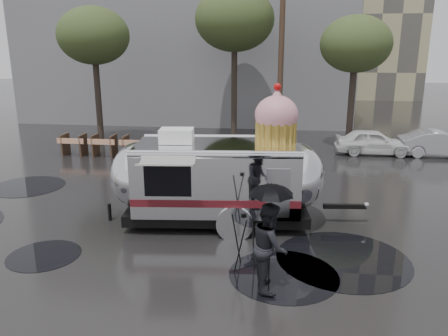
# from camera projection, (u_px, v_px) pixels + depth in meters

# --- Properties ---
(ground) EXTENTS (120.00, 120.00, 0.00)m
(ground) POSITION_uv_depth(u_px,v_px,m) (164.00, 262.00, 10.31)
(ground) COLOR black
(ground) RESTS_ON ground
(puddles) EXTENTS (14.39, 7.86, 0.01)m
(puddles) POSITION_uv_depth(u_px,v_px,m) (111.00, 232.00, 11.98)
(puddles) COLOR black
(puddles) RESTS_ON ground
(grey_building) EXTENTS (22.00, 12.00, 13.00)m
(grey_building) POSITION_uv_depth(u_px,v_px,m) (194.00, 26.00, 32.05)
(grey_building) COLOR slate
(grey_building) RESTS_ON ground
(utility_pole) EXTENTS (1.60, 0.28, 9.00)m
(utility_pole) POSITION_uv_depth(u_px,v_px,m) (281.00, 54.00, 22.16)
(utility_pole) COLOR #473323
(utility_pole) RESTS_ON ground
(tree_left) EXTENTS (3.64, 3.64, 6.95)m
(tree_left) POSITION_uv_depth(u_px,v_px,m) (94.00, 36.00, 22.18)
(tree_left) COLOR #382D26
(tree_left) RESTS_ON ground
(tree_mid) EXTENTS (4.20, 4.20, 8.03)m
(tree_mid) POSITION_uv_depth(u_px,v_px,m) (235.00, 20.00, 22.98)
(tree_mid) COLOR #382D26
(tree_mid) RESTS_ON ground
(tree_right) EXTENTS (3.36, 3.36, 6.42)m
(tree_right) POSITION_uv_depth(u_px,v_px,m) (356.00, 45.00, 20.64)
(tree_right) COLOR #382D26
(tree_right) RESTS_ON ground
(barricade_row) EXTENTS (4.30, 0.80, 1.00)m
(barricade_row) POSITION_uv_depth(u_px,v_px,m) (104.00, 145.00, 20.41)
(barricade_row) COLOR #473323
(barricade_row) RESTS_ON ground
(airstream_trailer) EXTENTS (7.55, 3.34, 4.08)m
(airstream_trailer) POSITION_uv_depth(u_px,v_px,m) (220.00, 175.00, 12.38)
(airstream_trailer) COLOR silver
(airstream_trailer) RESTS_ON ground
(person_right) EXTENTS (0.62, 0.97, 1.89)m
(person_right) POSITION_uv_depth(u_px,v_px,m) (270.00, 246.00, 9.00)
(person_right) COLOR black
(person_right) RESTS_ON ground
(umbrella_black) EXTENTS (1.12, 1.12, 2.31)m
(umbrella_black) POSITION_uv_depth(u_px,v_px,m) (271.00, 201.00, 8.74)
(umbrella_black) COLOR black
(umbrella_black) RESTS_ON ground
(tripod) EXTENTS (0.56, 0.54, 1.37)m
(tripod) POSITION_uv_depth(u_px,v_px,m) (243.00, 237.00, 9.82)
(tripod) COLOR black
(tripod) RESTS_ON ground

